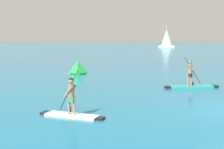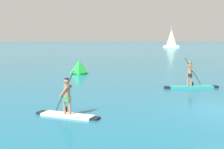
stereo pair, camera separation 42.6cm
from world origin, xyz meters
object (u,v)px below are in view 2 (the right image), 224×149
paddleboarder_near_left (67,107)px  sailboat_right_horizon (171,45)px  paddleboarder_mid_center (191,83)px  race_marker_buoy (79,68)px

paddleboarder_near_left → sailboat_right_horizon: (25.03, 81.49, 0.48)m
paddleboarder_near_left → paddleboarder_mid_center: (7.38, 6.66, -0.05)m
paddleboarder_near_left → race_marker_buoy: bearing=-63.3°
paddleboarder_mid_center → race_marker_buoy: size_ratio=2.38×
paddleboarder_mid_center → race_marker_buoy: bearing=129.8°
race_marker_buoy → paddleboarder_near_left: bearing=-89.2°
race_marker_buoy → paddleboarder_mid_center: bearing=-47.8°
paddleboarder_mid_center → race_marker_buoy: paddleboarder_mid_center is taller
race_marker_buoy → sailboat_right_horizon: (25.24, 66.47, 0.31)m
paddleboarder_mid_center → sailboat_right_horizon: sailboat_right_horizon is taller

